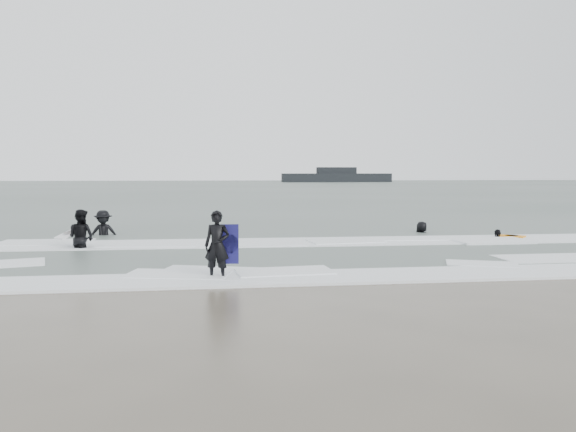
{
  "coord_description": "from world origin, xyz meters",
  "views": [
    {
      "loc": [
        -2.21,
        -13.95,
        2.59
      ],
      "look_at": [
        0.0,
        5.0,
        1.1
      ],
      "focal_mm": 35.0,
      "sensor_mm": 36.0,
      "label": 1
    }
  ],
  "objects": [
    {
      "name": "sea",
      "position": [
        0.0,
        80.0,
        0.06
      ],
      "size": [
        320.0,
        320.0,
        0.0
      ],
      "primitive_type": "plane",
      "color": "#47544C",
      "rests_on": "ground"
    },
    {
      "name": "surfer_right_far",
      "position": [
        6.16,
        8.83,
        0.0
      ],
      "size": [
        0.97,
        0.91,
        1.67
      ],
      "primitive_type": "imported",
      "rotation": [
        0.0,
        0.0,
        -2.49
      ],
      "color": "black",
      "rests_on": "ground"
    },
    {
      "name": "ground",
      "position": [
        0.0,
        0.0,
        0.0
      ],
      "size": [
        320.0,
        320.0,
        0.0
      ],
      "primitive_type": "plane",
      "color": "brown",
      "rests_on": "ground"
    },
    {
      "name": "surfer_breaker",
      "position": [
        -7.01,
        9.26,
        0.0
      ],
      "size": [
        1.3,
        0.82,
        1.92
      ],
      "primitive_type": "imported",
      "rotation": [
        0.0,
        0.0,
        0.09
      ],
      "color": "black",
      "rests_on": "ground"
    },
    {
      "name": "surfer_centre",
      "position": [
        -2.36,
        -0.44,
        0.0
      ],
      "size": [
        0.7,
        0.56,
        1.7
      ],
      "primitive_type": "imported",
      "rotation": [
        0.0,
        0.0,
        -0.27
      ],
      "color": "black",
      "rests_on": "ground"
    },
    {
      "name": "vessel_horizon",
      "position": [
        27.43,
        130.75,
        1.44
      ],
      "size": [
        28.43,
        5.08,
        3.86
      ],
      "color": "black",
      "rests_on": "ground"
    },
    {
      "name": "surfer_wading",
      "position": [
        -6.94,
        5.39,
        0.0
      ],
      "size": [
        1.15,
        1.06,
        1.91
      ],
      "primitive_type": "imported",
      "rotation": [
        0.0,
        0.0,
        2.67
      ],
      "color": "black",
      "rests_on": "ground"
    },
    {
      "name": "bodyboards",
      "position": [
        -0.13,
        4.01,
        0.5
      ],
      "size": [
        17.31,
        7.52,
        1.25
      ],
      "color": "#110F46",
      "rests_on": "ground"
    },
    {
      "name": "surf_foam",
      "position": [
        0.0,
        3.7,
        0.04
      ],
      "size": [
        30.03,
        9.06,
        0.09
      ],
      "color": "white",
      "rests_on": "ground"
    },
    {
      "name": "surfer_right_near",
      "position": [
        8.45,
        6.72,
        0.0
      ],
      "size": [
        0.75,
        0.96,
        1.52
      ],
      "primitive_type": "imported",
      "rotation": [
        0.0,
        0.0,
        -2.06
      ],
      "color": "black",
      "rests_on": "ground"
    }
  ]
}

